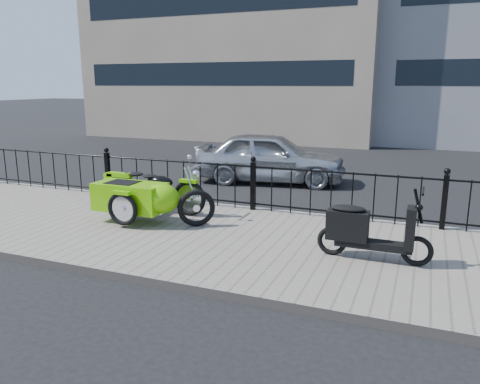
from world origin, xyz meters
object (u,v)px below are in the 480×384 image
at_px(sedan_car, 270,157).
at_px(motorcycle_sidecar, 143,196).
at_px(scooter, 366,231).
at_px(spare_tire, 196,208).

bearing_deg(sedan_car, motorcycle_sidecar, 159.65).
bearing_deg(motorcycle_sidecar, sedan_car, 79.39).
distance_m(scooter, sedan_car, 6.06).
bearing_deg(scooter, motorcycle_sidecar, 173.29).
bearing_deg(scooter, spare_tire, 170.09).
xyz_separation_m(scooter, sedan_car, (-3.15, 5.18, 0.13)).
distance_m(spare_tire, sedan_car, 4.67).
relative_size(motorcycle_sidecar, scooter, 1.42).
xyz_separation_m(motorcycle_sidecar, spare_tire, (1.07, 0.04, -0.14)).
height_order(motorcycle_sidecar, scooter, scooter).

